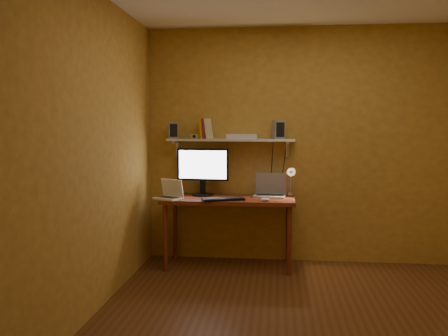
# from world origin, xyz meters

# --- Properties ---
(room) EXTENTS (3.44, 3.24, 2.64)m
(room) POSITION_xyz_m (0.00, 0.00, 1.30)
(room) COLOR brown
(room) RESTS_ON ground
(desk) EXTENTS (1.40, 0.60, 0.75)m
(desk) POSITION_xyz_m (-0.76, 1.28, 0.66)
(desk) COLOR brown
(desk) RESTS_ON ground
(wall_shelf) EXTENTS (1.40, 0.25, 0.21)m
(wall_shelf) POSITION_xyz_m (-0.76, 1.47, 1.36)
(wall_shelf) COLOR silver
(wall_shelf) RESTS_ON room
(monitor) EXTENTS (0.58, 0.26, 0.52)m
(monitor) POSITION_xyz_m (-1.06, 1.42, 1.04)
(monitor) COLOR black
(monitor) RESTS_ON desk
(laptop) EXTENTS (0.36, 0.28, 0.25)m
(laptop) POSITION_xyz_m (-0.32, 1.43, 0.82)
(laptop) COLOR gray
(laptop) RESTS_ON desk
(netbook) EXTENTS (0.33, 0.30, 0.21)m
(netbook) POSITION_xyz_m (-1.37, 1.13, 0.81)
(netbook) COLOR white
(netbook) RESTS_ON desk
(keyboard) EXTENTS (0.46, 0.28, 0.02)m
(keyboard) POSITION_xyz_m (-0.80, 1.09, 0.76)
(keyboard) COLOR black
(keyboard) RESTS_ON desk
(mouse) EXTENTS (0.11, 0.09, 0.03)m
(mouse) POSITION_xyz_m (-0.37, 1.09, 0.77)
(mouse) COLOR white
(mouse) RESTS_ON desk
(desk_lamp) EXTENTS (0.09, 0.23, 0.38)m
(desk_lamp) POSITION_xyz_m (-0.10, 1.41, 0.96)
(desk_lamp) COLOR silver
(desk_lamp) RESTS_ON desk
(speaker_left) EXTENTS (0.13, 0.13, 0.19)m
(speaker_left) POSITION_xyz_m (-1.40, 1.46, 1.47)
(speaker_left) COLOR gray
(speaker_left) RESTS_ON wall_shelf
(speaker_right) EXTENTS (0.14, 0.14, 0.20)m
(speaker_right) POSITION_xyz_m (-0.23, 1.48, 1.48)
(speaker_right) COLOR gray
(speaker_right) RESTS_ON wall_shelf
(books) EXTENTS (0.15, 0.16, 0.22)m
(books) POSITION_xyz_m (-1.04, 1.50, 1.49)
(books) COLOR #CE9300
(books) RESTS_ON wall_shelf
(shelf_camera) EXTENTS (0.09, 0.04, 0.05)m
(shelf_camera) POSITION_xyz_m (-1.15, 1.40, 1.40)
(shelf_camera) COLOR silver
(shelf_camera) RESTS_ON wall_shelf
(router) EXTENTS (0.33, 0.23, 0.06)m
(router) POSITION_xyz_m (-0.63, 1.48, 1.40)
(router) COLOR white
(router) RESTS_ON wall_shelf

